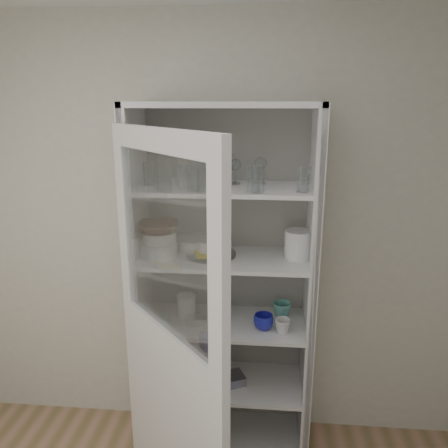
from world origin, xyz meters
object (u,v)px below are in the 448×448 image
Objects in this scene: goblet_2 at (230,167)px; mug_blue at (263,322)px; teal_jar at (215,308)px; cream_dish at (203,376)px; cupboard_door at (169,374)px; white_canister at (186,306)px; grey_bowl_stack at (298,245)px; mug_white at (283,326)px; tin_box at (229,380)px; goblet_3 at (260,169)px; plate_stack_front at (160,249)px; goblet_1 at (235,170)px; cream_bowl at (159,237)px; measuring_cups at (194,319)px; mug_teal at (282,310)px; yellow_trivet at (211,251)px; plate_stack_back at (195,243)px; terracotta_bowl at (159,227)px; glass_platter at (211,254)px; white_ramekin at (211,245)px; pantry_cabinet at (225,303)px; goblet_0 at (161,165)px.

goblet_2 reaches higher than mug_blue.
teal_jar reaches higher than cream_dish.
white_canister is at bearing 141.11° from cupboard_door.
mug_white is (-0.07, -0.12, -0.44)m from grey_bowl_stack.
grey_bowl_stack is at bearing 6.81° from tin_box.
goblet_3 is 0.72m from plate_stack_front.
goblet_1 is 0.80× the size of cream_bowl.
measuring_cups is 0.45× the size of cream_dish.
mug_teal is 0.81× the size of white_canister.
white_canister is at bearing -163.44° from goblet_2.
grey_bowl_stack is (0.49, -0.01, 0.06)m from yellow_trivet.
plate_stack_front is 1.93× the size of measuring_cups.
plate_stack_back is at bearing 177.37° from goblet_3.
goblet_2 is 0.79× the size of terracotta_bowl.
plate_stack_back is at bearing 172.39° from goblet_1.
yellow_trivet is (0.29, 0.04, -0.15)m from terracotta_bowl.
glass_platter is 0.57m from mug_white.
white_ramekin reaches higher than teal_jar.
mug_blue is (0.21, -0.18, -0.85)m from goblet_2.
grey_bowl_stack is 0.48m from mug_blue.
cream_bowl is at bearing -160.74° from goblet_2.
white_ramekin is at bearing 31.24° from measuring_cups.
grey_bowl_stack is at bearing 31.23° from mug_blue.
glass_platter is at bearing -163.54° from goblet_3.
grey_bowl_stack is 0.46m from mug_white.
goblet_2 is 0.61m from plate_stack_front.
cream_dish is at bearing -0.38° from terracotta_bowl.
cream_dish is (-0.46, 0.08, -0.40)m from mug_white.
pantry_cabinet is 0.40m from plate_stack_back.
goblet_3 reaches higher than grey_bowl_stack.
grey_bowl_stack is at bearing 42.11° from mug_white.
plate_stack_back is at bearing 166.82° from pantry_cabinet.
terracotta_bowl is 2.09× the size of measuring_cups.
cupboard_door is 0.75m from cream_bowl.
grey_bowl_stack is (0.35, -0.07, -0.40)m from goblet_1.
plate_stack_back is at bearing 58.59° from white_canister.
terracotta_bowl is 0.79m from mug_blue.
cupboard_door is 8.79× the size of terracotta_bowl.
cream_dish is at bearing 178.30° from mug_blue.
pantry_cabinet is at bearing -172.56° from goblet_3.
plate_stack_front is 1.56× the size of white_canister.
goblet_2 reaches higher than grey_bowl_stack.
plate_stack_back is 0.15m from glass_platter.
plate_stack_front is at bearing -165.47° from pantry_cabinet.
goblet_0 is 0.99× the size of cream_bowl.
cream_bowl reaches higher than plate_stack_back.
plate_stack_front is (-0.42, -0.10, -0.43)m from goblet_1.
mug_blue reaches higher than measuring_cups.
cupboard_door is 12.18× the size of goblet_3.
mug_teal is (0.54, 0.62, 0.04)m from cupboard_door.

